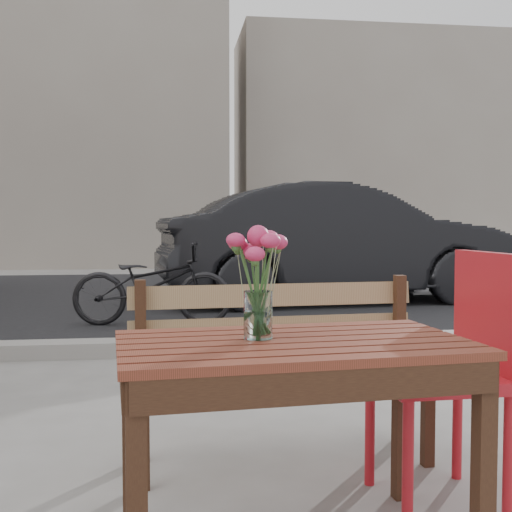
{
  "coord_description": "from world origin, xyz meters",
  "views": [
    {
      "loc": [
        -0.34,
        -2.06,
        1.04
      ],
      "look_at": [
        -0.06,
        -0.02,
        0.93
      ],
      "focal_mm": 45.0,
      "sensor_mm": 36.0,
      "label": 1
    }
  ],
  "objects_px": {
    "main_table": "(294,375)",
    "red_chair": "(458,357)",
    "bicycle": "(152,284)",
    "parked_car": "(336,244)",
    "main_vase": "(258,269)"
  },
  "relations": [
    {
      "from": "main_table",
      "to": "red_chair",
      "type": "height_order",
      "value": "red_chair"
    },
    {
      "from": "main_table",
      "to": "red_chair",
      "type": "bearing_deg",
      "value": 17.22
    },
    {
      "from": "red_chair",
      "to": "bicycle",
      "type": "distance_m",
      "value": 4.46
    },
    {
      "from": "red_chair",
      "to": "bicycle",
      "type": "bearing_deg",
      "value": -166.03
    },
    {
      "from": "parked_car",
      "to": "bicycle",
      "type": "bearing_deg",
      "value": 119.52
    },
    {
      "from": "main_table",
      "to": "parked_car",
      "type": "relative_size",
      "value": 0.25
    },
    {
      "from": "red_chair",
      "to": "parked_car",
      "type": "xyz_separation_m",
      "value": [
        1.1,
        5.98,
        0.22
      ]
    },
    {
      "from": "main_vase",
      "to": "parked_car",
      "type": "bearing_deg",
      "value": 73.14
    },
    {
      "from": "red_chair",
      "to": "parked_car",
      "type": "relative_size",
      "value": 0.2
    },
    {
      "from": "red_chair",
      "to": "main_table",
      "type": "bearing_deg",
      "value": -69.82
    },
    {
      "from": "red_chair",
      "to": "parked_car",
      "type": "height_order",
      "value": "parked_car"
    },
    {
      "from": "main_table",
      "to": "main_vase",
      "type": "bearing_deg",
      "value": 157.14
    },
    {
      "from": "main_vase",
      "to": "parked_car",
      "type": "relative_size",
      "value": 0.08
    },
    {
      "from": "main_vase",
      "to": "bicycle",
      "type": "bearing_deg",
      "value": 95.83
    },
    {
      "from": "red_chair",
      "to": "main_vase",
      "type": "height_order",
      "value": "main_vase"
    }
  ]
}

